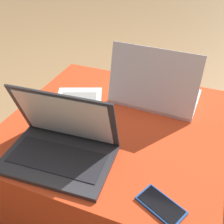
% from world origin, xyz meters
% --- Properties ---
extents(ground_plane, '(14.00, 14.00, 0.00)m').
position_xyz_m(ground_plane, '(0.00, 0.00, 0.00)').
color(ground_plane, tan).
extents(ottoman, '(0.86, 0.84, 0.38)m').
position_xyz_m(ottoman, '(0.00, 0.00, 0.19)').
color(ottoman, maroon).
rests_on(ottoman, ground_plane).
extents(laptop_near, '(0.38, 0.26, 0.24)m').
position_xyz_m(laptop_near, '(-0.11, -0.25, 0.43)').
color(laptop_near, '#333338').
rests_on(laptop_near, ottoman).
extents(laptop_far, '(0.39, 0.28, 0.27)m').
position_xyz_m(laptop_far, '(0.11, 0.21, 0.44)').
color(laptop_far, silver).
rests_on(laptop_far, ottoman).
extents(cell_phone, '(0.16, 0.12, 0.01)m').
position_xyz_m(cell_phone, '(0.26, -0.33, 0.39)').
color(cell_phone, '#1E4C9E').
rests_on(cell_phone, ottoman).
extents(paper_sheet, '(0.30, 0.35, 0.00)m').
position_xyz_m(paper_sheet, '(-0.20, 0.05, 0.38)').
color(paper_sheet, silver).
rests_on(paper_sheet, ottoman).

